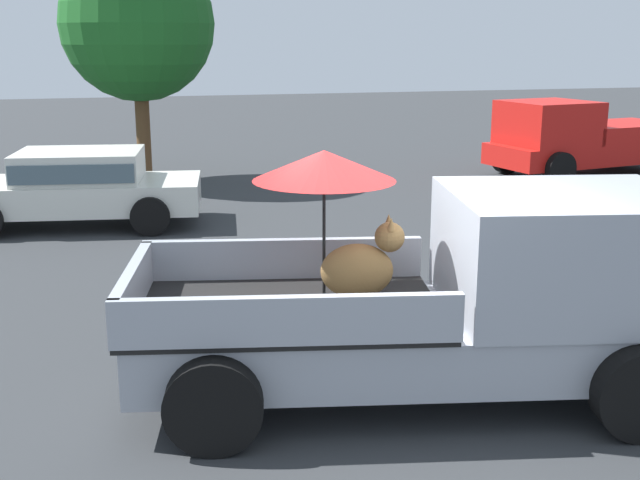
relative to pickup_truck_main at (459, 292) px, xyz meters
name	(u,v)px	position (x,y,z in m)	size (l,w,h in m)	color
ground_plane	(408,393)	(-0.44, 0.07, -0.98)	(80.00, 80.00, 0.00)	#2D3033
pickup_truck_main	(459,292)	(0.00, 0.00, 0.00)	(5.32, 3.07, 2.25)	black
pickup_truck_red	(580,139)	(8.05, 10.53, -0.10)	(5.03, 2.78, 1.80)	black
parked_sedan_far	(78,184)	(-3.50, 8.11, -0.23)	(4.52, 2.47, 1.33)	black
tree_by_lot	(138,24)	(-2.10, 12.32, 2.54)	(3.40, 3.40, 5.23)	brown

